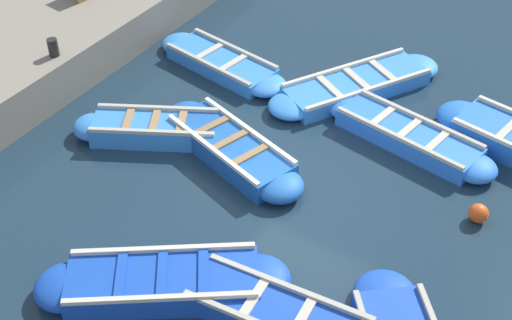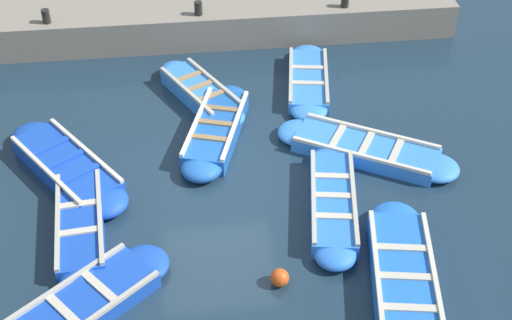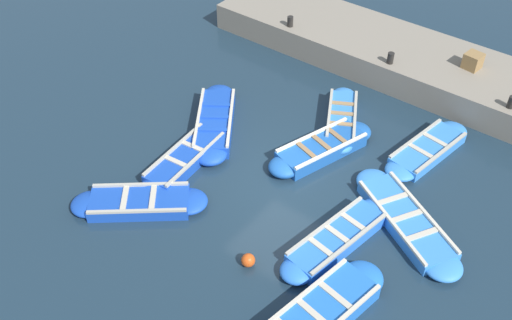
{
  "view_description": "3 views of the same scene",
  "coord_description": "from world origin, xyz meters",
  "px_view_note": "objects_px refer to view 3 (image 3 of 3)",
  "views": [
    {
      "loc": [
        -4.16,
        7.93,
        8.12
      ],
      "look_at": [
        0.71,
        0.19,
        0.49
      ],
      "focal_mm": 50.0,
      "sensor_mm": 36.0,
      "label": 1
    },
    {
      "loc": [
        -10.82,
        0.41,
        9.36
      ],
      "look_at": [
        -0.01,
        -0.83,
        0.49
      ],
      "focal_mm": 50.0,
      "sensor_mm": 36.0,
      "label": 2
    },
    {
      "loc": [
        -9.52,
        -6.3,
        10.84
      ],
      "look_at": [
        -0.31,
        0.77,
        0.53
      ],
      "focal_mm": 42.0,
      "sensor_mm": 36.0,
      "label": 3
    }
  ],
  "objects_px": {
    "boat_drifting": "(337,239)",
    "boat_near_quay": "(427,150)",
    "boat_inner_gap": "(321,149)",
    "bollard_north": "(511,102)",
    "boat_mid_row": "(215,122)",
    "buoy_orange_near": "(248,260)",
    "boat_centre": "(140,203)",
    "bollard_mid_north": "(391,58)",
    "boat_tucked": "(313,320)",
    "wooden_crate": "(473,61)",
    "boat_stern_in": "(342,119)",
    "boat_bow_out": "(406,221)",
    "boat_outer_left": "(185,159)",
    "bollard_mid_south": "(290,21)"
  },
  "relations": [
    {
      "from": "boat_bow_out",
      "to": "boat_centre",
      "type": "xyz_separation_m",
      "value": [
        -3.5,
        5.54,
        0.0
      ]
    },
    {
      "from": "boat_drifting",
      "to": "boat_stern_in",
      "type": "bearing_deg",
      "value": 30.04
    },
    {
      "from": "boat_centre",
      "to": "boat_inner_gap",
      "type": "height_order",
      "value": "boat_inner_gap"
    },
    {
      "from": "boat_centre",
      "to": "bollard_mid_south",
      "type": "bearing_deg",
      "value": 9.3
    },
    {
      "from": "boat_drifting",
      "to": "buoy_orange_near",
      "type": "relative_size",
      "value": 11.02
    },
    {
      "from": "boat_inner_gap",
      "to": "boat_near_quay",
      "type": "bearing_deg",
      "value": -52.47
    },
    {
      "from": "boat_centre",
      "to": "boat_near_quay",
      "type": "bearing_deg",
      "value": -37.56
    },
    {
      "from": "boat_near_quay",
      "to": "buoy_orange_near",
      "type": "bearing_deg",
      "value": 165.76
    },
    {
      "from": "bollard_mid_north",
      "to": "wooden_crate",
      "type": "distance_m",
      "value": 2.44
    },
    {
      "from": "boat_stern_in",
      "to": "boat_outer_left",
      "type": "bearing_deg",
      "value": 149.13
    },
    {
      "from": "boat_stern_in",
      "to": "boat_outer_left",
      "type": "xyz_separation_m",
      "value": [
        -4.06,
        2.43,
        -0.02
      ]
    },
    {
      "from": "bollard_mid_north",
      "to": "buoy_orange_near",
      "type": "relative_size",
      "value": 1.09
    },
    {
      "from": "boat_near_quay",
      "to": "wooden_crate",
      "type": "relative_size",
      "value": 7.01
    },
    {
      "from": "boat_mid_row",
      "to": "boat_drifting",
      "type": "relative_size",
      "value": 1.0
    },
    {
      "from": "boat_drifting",
      "to": "wooden_crate",
      "type": "height_order",
      "value": "wooden_crate"
    },
    {
      "from": "bollard_mid_north",
      "to": "boat_tucked",
      "type": "bearing_deg",
      "value": -161.1
    },
    {
      "from": "boat_bow_out",
      "to": "wooden_crate",
      "type": "xyz_separation_m",
      "value": [
        6.21,
        1.1,
        0.98
      ]
    },
    {
      "from": "boat_inner_gap",
      "to": "bollard_north",
      "type": "bearing_deg",
      "value": -42.2
    },
    {
      "from": "boat_bow_out",
      "to": "bollard_mid_north",
      "type": "relative_size",
      "value": 10.94
    },
    {
      "from": "boat_centre",
      "to": "boat_outer_left",
      "type": "relative_size",
      "value": 0.94
    },
    {
      "from": "boat_near_quay",
      "to": "buoy_orange_near",
      "type": "distance_m",
      "value": 6.22
    },
    {
      "from": "boat_outer_left",
      "to": "buoy_orange_near",
      "type": "bearing_deg",
      "value": -115.79
    },
    {
      "from": "bollard_mid_south",
      "to": "wooden_crate",
      "type": "bearing_deg",
      "value": -77.7
    },
    {
      "from": "bollard_north",
      "to": "wooden_crate",
      "type": "xyz_separation_m",
      "value": [
        1.27,
        1.65,
        0.07
      ]
    },
    {
      "from": "boat_bow_out",
      "to": "buoy_orange_near",
      "type": "height_order",
      "value": "boat_bow_out"
    },
    {
      "from": "boat_outer_left",
      "to": "boat_near_quay",
      "type": "bearing_deg",
      "value": -48.94
    },
    {
      "from": "boat_bow_out",
      "to": "bollard_mid_north",
      "type": "bearing_deg",
      "value": 32.85
    },
    {
      "from": "boat_mid_row",
      "to": "buoy_orange_near",
      "type": "xyz_separation_m",
      "value": [
        -3.36,
        -3.86,
        -0.03
      ]
    },
    {
      "from": "boat_outer_left",
      "to": "boat_tucked",
      "type": "bearing_deg",
      "value": -110.93
    },
    {
      "from": "boat_centre",
      "to": "wooden_crate",
      "type": "xyz_separation_m",
      "value": [
        9.71,
        -4.44,
        0.98
      ]
    },
    {
      "from": "boat_drifting",
      "to": "boat_outer_left",
      "type": "distance_m",
      "value": 4.73
    },
    {
      "from": "buoy_orange_near",
      "to": "wooden_crate",
      "type": "bearing_deg",
      "value": -7.01
    },
    {
      "from": "boat_tucked",
      "to": "wooden_crate",
      "type": "xyz_separation_m",
      "value": [
        9.92,
        0.88,
        0.93
      ]
    },
    {
      "from": "boat_mid_row",
      "to": "boat_stern_in",
      "type": "relative_size",
      "value": 1.16
    },
    {
      "from": "boat_stern_in",
      "to": "bollard_mid_north",
      "type": "height_order",
      "value": "bollard_mid_north"
    },
    {
      "from": "wooden_crate",
      "to": "boat_stern_in",
      "type": "bearing_deg",
      "value": 149.56
    },
    {
      "from": "buoy_orange_near",
      "to": "boat_tucked",
      "type": "bearing_deg",
      "value": -101.94
    },
    {
      "from": "boat_centre",
      "to": "boat_near_quay",
      "type": "relative_size",
      "value": 0.95
    },
    {
      "from": "boat_bow_out",
      "to": "bollard_north",
      "type": "xyz_separation_m",
      "value": [
        4.94,
        -0.55,
        0.91
      ]
    },
    {
      "from": "boat_bow_out",
      "to": "buoy_orange_near",
      "type": "distance_m",
      "value": 3.99
    },
    {
      "from": "boat_mid_row",
      "to": "boat_inner_gap",
      "type": "height_order",
      "value": "boat_inner_gap"
    },
    {
      "from": "boat_tucked",
      "to": "boat_inner_gap",
      "type": "bearing_deg",
      "value": 31.11
    },
    {
      "from": "boat_bow_out",
      "to": "boat_centre",
      "type": "bearing_deg",
      "value": 122.26
    },
    {
      "from": "boat_tucked",
      "to": "boat_near_quay",
      "type": "height_order",
      "value": "boat_tucked"
    },
    {
      "from": "boat_mid_row",
      "to": "buoy_orange_near",
      "type": "bearing_deg",
      "value": -131.11
    },
    {
      "from": "boat_centre",
      "to": "bollard_mid_north",
      "type": "xyz_separation_m",
      "value": [
        8.44,
        -2.35,
        0.91
      ]
    },
    {
      "from": "bollard_mid_north",
      "to": "bollard_mid_south",
      "type": "bearing_deg",
      "value": 90.0
    },
    {
      "from": "boat_drifting",
      "to": "boat_near_quay",
      "type": "distance_m",
      "value": 4.29
    },
    {
      "from": "boat_mid_row",
      "to": "boat_centre",
      "type": "height_order",
      "value": "boat_mid_row"
    },
    {
      "from": "bollard_mid_north",
      "to": "boat_bow_out",
      "type": "bearing_deg",
      "value": -147.15
    }
  ]
}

